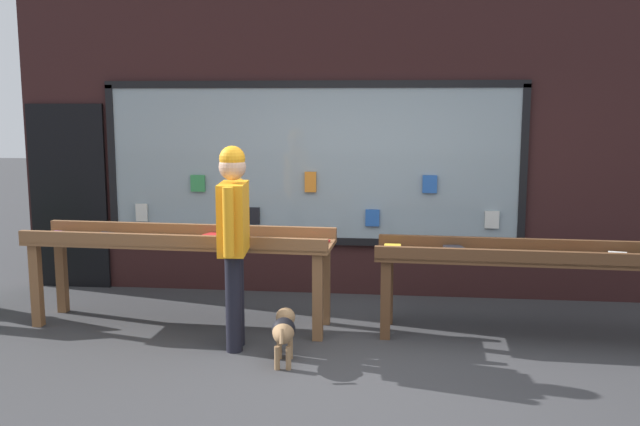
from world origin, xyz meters
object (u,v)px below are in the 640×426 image
Objects in this scene: small_dog at (284,329)px; person_browsing at (234,230)px; display_table_left at (180,247)px; display_table_right at (539,262)px.

person_browsing is at bearing 52.32° from small_dog.
small_dog is (1.13, -0.87, -0.48)m from display_table_left.
person_browsing is 0.95m from small_dog.
display_table_left is 4.81× the size of small_dog.
person_browsing is (0.66, -0.58, 0.28)m from display_table_left.
small_dog is (-2.17, -0.87, -0.42)m from display_table_right.
display_table_right reaches higher than small_dog.
person_browsing reaches higher than small_dog.
display_table_left is at bearing 179.97° from display_table_right.
display_table_right is 4.81× the size of small_dog.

